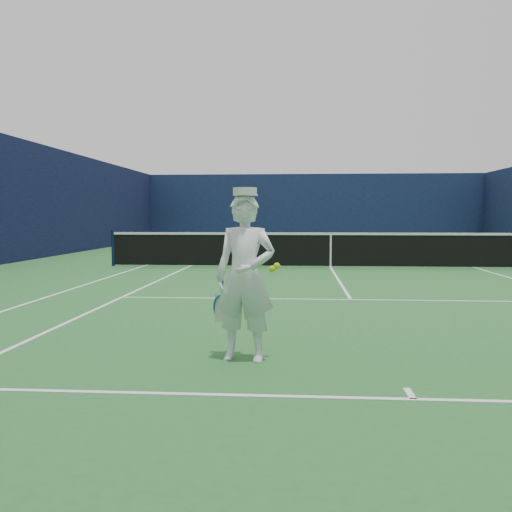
{
  "coord_description": "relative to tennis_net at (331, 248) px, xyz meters",
  "views": [
    {
      "loc": [
        -0.93,
        -16.44,
        1.47
      ],
      "look_at": [
        -1.47,
        -9.21,
        0.96
      ],
      "focal_mm": 40.0,
      "sensor_mm": 36.0,
      "label": 1
    }
  ],
  "objects": [
    {
      "name": "tennis_player",
      "position": [
        -1.47,
        -10.71,
        0.3
      ],
      "size": [
        0.75,
        0.57,
        1.76
      ],
      "rotation": [
        0.0,
        0.0,
        -0.17
      ],
      "color": "white",
      "rests_on": "ground"
    },
    {
      "name": "windscreen_fence",
      "position": [
        0.0,
        0.0,
        1.45
      ],
      "size": [
        20.12,
        36.12,
        4.0
      ],
      "color": "#101A3C",
      "rests_on": "ground"
    },
    {
      "name": "tennis_net",
      "position": [
        0.0,
        0.0,
        0.0
      ],
      "size": [
        12.88,
        0.09,
        1.07
      ],
      "color": "#141E4C",
      "rests_on": "ground"
    },
    {
      "name": "court_markings",
      "position": [
        0.0,
        0.0,
        -0.55
      ],
      "size": [
        11.03,
        23.83,
        0.01
      ],
      "color": "white",
      "rests_on": "ground"
    },
    {
      "name": "ground",
      "position": [
        0.0,
        0.0,
        -0.55
      ],
      "size": [
        80.0,
        80.0,
        0.0
      ],
      "primitive_type": "plane",
      "color": "#26642B",
      "rests_on": "ground"
    }
  ]
}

